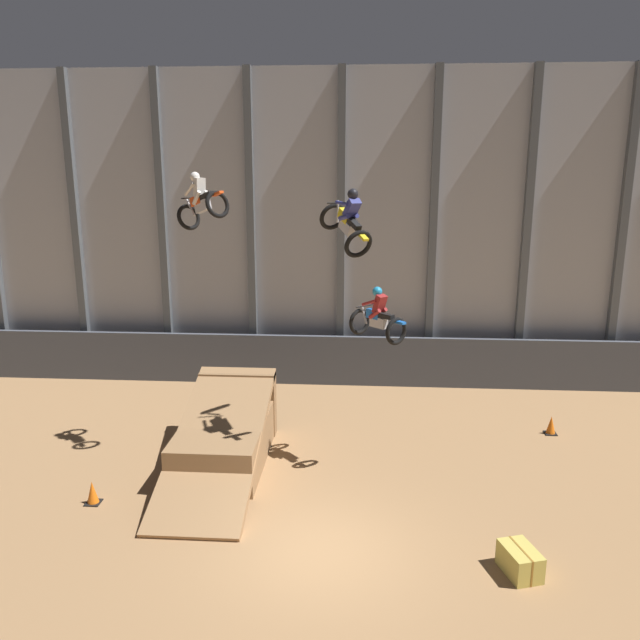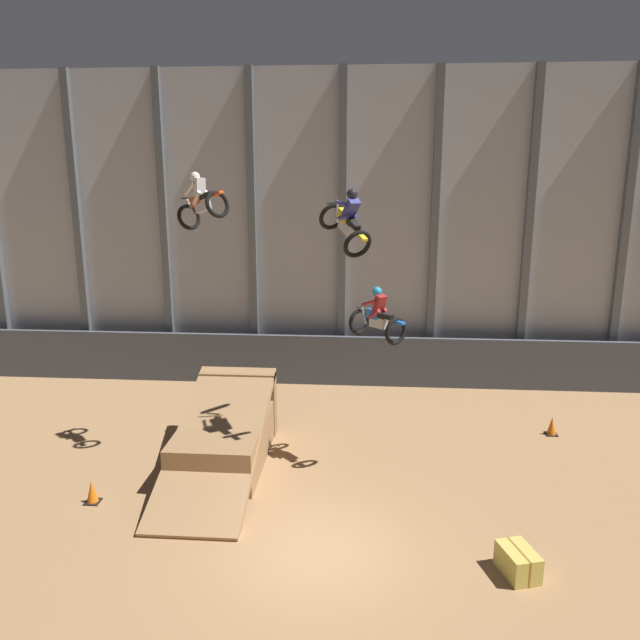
{
  "view_description": "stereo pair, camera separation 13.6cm",
  "coord_description": "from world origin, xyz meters",
  "px_view_note": "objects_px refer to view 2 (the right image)",
  "views": [
    {
      "loc": [
        0.84,
        -11.8,
        7.99
      ],
      "look_at": [
        -0.37,
        5.54,
        3.79
      ],
      "focal_mm": 35.0,
      "sensor_mm": 36.0,
      "label": 1
    },
    {
      "loc": [
        0.97,
        -11.79,
        7.99
      ],
      "look_at": [
        -0.37,
        5.54,
        3.79
      ],
      "focal_mm": 35.0,
      "sensor_mm": 36.0,
      "label": 2
    }
  ],
  "objects_px": {
    "traffic_cone_arena_edge": "(92,492)",
    "rider_bike_center_air": "(347,222)",
    "traffic_cone_near_ramp": "(552,426)",
    "rider_bike_right_air": "(377,318)",
    "dirt_ramp": "(226,435)",
    "rider_bike_left_air": "(201,202)",
    "hay_bale_trackside": "(518,562)"
  },
  "relations": [
    {
      "from": "traffic_cone_near_ramp",
      "to": "traffic_cone_arena_edge",
      "type": "bearing_deg",
      "value": -158.0
    },
    {
      "from": "rider_bike_right_air",
      "to": "dirt_ramp",
      "type": "bearing_deg",
      "value": 138.03
    },
    {
      "from": "rider_bike_left_air",
      "to": "traffic_cone_arena_edge",
      "type": "xyz_separation_m",
      "value": [
        -2.18,
        -3.26,
        -6.85
      ]
    },
    {
      "from": "traffic_cone_near_ramp",
      "to": "rider_bike_right_air",
      "type": "bearing_deg",
      "value": -157.19
    },
    {
      "from": "rider_bike_right_air",
      "to": "hay_bale_trackside",
      "type": "height_order",
      "value": "rider_bike_right_air"
    },
    {
      "from": "rider_bike_center_air",
      "to": "rider_bike_right_air",
      "type": "xyz_separation_m",
      "value": [
        0.81,
        0.93,
        -2.6
      ]
    },
    {
      "from": "dirt_ramp",
      "to": "rider_bike_center_air",
      "type": "height_order",
      "value": "rider_bike_center_air"
    },
    {
      "from": "traffic_cone_arena_edge",
      "to": "rider_bike_center_air",
      "type": "bearing_deg",
      "value": 16.2
    },
    {
      "from": "dirt_ramp",
      "to": "hay_bale_trackside",
      "type": "relative_size",
      "value": 5.9
    },
    {
      "from": "dirt_ramp",
      "to": "traffic_cone_arena_edge",
      "type": "bearing_deg",
      "value": -136.18
    },
    {
      "from": "rider_bike_right_air",
      "to": "rider_bike_center_air",
      "type": "bearing_deg",
      "value": -173.85
    },
    {
      "from": "traffic_cone_arena_edge",
      "to": "hay_bale_trackside",
      "type": "height_order",
      "value": "traffic_cone_arena_edge"
    },
    {
      "from": "rider_bike_left_air",
      "to": "rider_bike_center_air",
      "type": "relative_size",
      "value": 0.96
    },
    {
      "from": "rider_bike_left_air",
      "to": "rider_bike_right_air",
      "type": "height_order",
      "value": "rider_bike_left_air"
    },
    {
      "from": "dirt_ramp",
      "to": "traffic_cone_arena_edge",
      "type": "xyz_separation_m",
      "value": [
        -2.76,
        -2.65,
        -0.44
      ]
    },
    {
      "from": "rider_bike_left_air",
      "to": "rider_bike_right_air",
      "type": "xyz_separation_m",
      "value": [
        4.77,
        -0.55,
        -2.98
      ]
    },
    {
      "from": "rider_bike_center_air",
      "to": "traffic_cone_arena_edge",
      "type": "height_order",
      "value": "rider_bike_center_air"
    },
    {
      "from": "traffic_cone_arena_edge",
      "to": "hay_bale_trackside",
      "type": "relative_size",
      "value": 0.56
    },
    {
      "from": "rider_bike_right_air",
      "to": "traffic_cone_arena_edge",
      "type": "height_order",
      "value": "rider_bike_right_air"
    },
    {
      "from": "rider_bike_right_air",
      "to": "hay_bale_trackside",
      "type": "bearing_deg",
      "value": -102.03
    },
    {
      "from": "rider_bike_left_air",
      "to": "dirt_ramp",
      "type": "bearing_deg",
      "value": -96.34
    },
    {
      "from": "rider_bike_center_air",
      "to": "traffic_cone_arena_edge",
      "type": "bearing_deg",
      "value": 165.15
    },
    {
      "from": "rider_bike_left_air",
      "to": "traffic_cone_arena_edge",
      "type": "relative_size",
      "value": 2.99
    },
    {
      "from": "dirt_ramp",
      "to": "traffic_cone_near_ramp",
      "type": "distance_m",
      "value": 9.97
    },
    {
      "from": "dirt_ramp",
      "to": "rider_bike_left_air",
      "type": "distance_m",
      "value": 6.47
    },
    {
      "from": "rider_bike_left_air",
      "to": "traffic_cone_arena_edge",
      "type": "height_order",
      "value": "rider_bike_left_air"
    },
    {
      "from": "dirt_ramp",
      "to": "rider_bike_left_air",
      "type": "bearing_deg",
      "value": 133.41
    },
    {
      "from": "dirt_ramp",
      "to": "rider_bike_center_air",
      "type": "distance_m",
      "value": 6.98
    },
    {
      "from": "dirt_ramp",
      "to": "traffic_cone_arena_edge",
      "type": "distance_m",
      "value": 3.85
    },
    {
      "from": "hay_bale_trackside",
      "to": "traffic_cone_near_ramp",
      "type": "bearing_deg",
      "value": 69.64
    },
    {
      "from": "hay_bale_trackside",
      "to": "rider_bike_left_air",
      "type": "bearing_deg",
      "value": 145.07
    },
    {
      "from": "rider_bike_left_air",
      "to": "rider_bike_center_air",
      "type": "bearing_deg",
      "value": -70.25
    }
  ]
}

